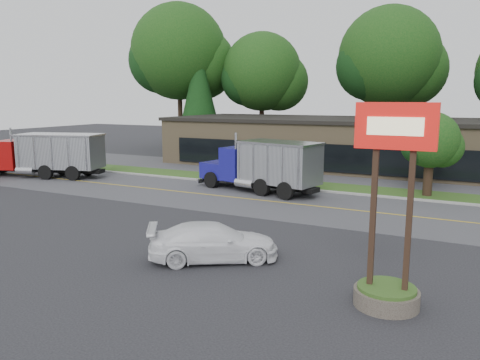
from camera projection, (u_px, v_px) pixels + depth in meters
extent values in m
plane|color=#343439|center=(152.00, 237.00, 20.73)|extent=(140.00, 140.00, 0.00)
cube|color=#5D5D63|center=(243.00, 199.00, 28.63)|extent=(60.00, 8.00, 0.02)
cube|color=gold|center=(243.00, 199.00, 28.63)|extent=(60.00, 0.12, 0.01)
cube|color=#9E9E99|center=(270.00, 187.00, 32.33)|extent=(60.00, 0.30, 0.12)
cube|color=#284D1A|center=(279.00, 183.00, 33.91)|extent=(60.00, 3.40, 0.03)
cube|color=#5D5D63|center=(302.00, 173.00, 38.30)|extent=(60.00, 7.00, 0.02)
cube|color=#917A59|center=(346.00, 144.00, 42.34)|extent=(32.00, 12.00, 4.00)
cylinder|color=#6B6054|center=(386.00, 297.00, 13.81)|extent=(1.90, 1.90, 0.50)
cylinder|color=#284D1A|center=(387.00, 288.00, 13.76)|extent=(1.70, 1.70, 0.10)
cube|color=#332116|center=(373.00, 218.00, 13.63)|extent=(0.16, 0.16, 5.00)
cube|color=#332116|center=(409.00, 222.00, 13.19)|extent=(0.16, 0.16, 5.00)
cube|color=red|center=(396.00, 126.00, 12.94)|extent=(2.20, 0.35, 1.30)
cube|color=beige|center=(395.00, 126.00, 12.78)|extent=(1.50, 0.04, 0.50)
cube|color=beige|center=(397.00, 126.00, 13.11)|extent=(1.50, 0.04, 0.50)
cylinder|color=#382619|center=(180.00, 123.00, 57.21)|extent=(0.56, 0.56, 6.22)
sphere|color=#113F12|center=(179.00, 52.00, 55.76)|extent=(11.37, 11.37, 11.37)
sphere|color=#113F12|center=(201.00, 64.00, 56.30)|extent=(8.52, 8.52, 8.52)
sphere|color=black|center=(162.00, 61.00, 55.80)|extent=(7.81, 7.81, 7.81)
cylinder|color=#382619|center=(262.00, 130.00, 54.63)|extent=(0.56, 0.56, 4.88)
sphere|color=#113F12|center=(262.00, 72.00, 53.49)|extent=(8.93, 8.93, 8.93)
sphere|color=#113F12|center=(279.00, 82.00, 53.92)|extent=(6.70, 6.70, 6.70)
sphere|color=black|center=(248.00, 79.00, 53.52)|extent=(6.14, 6.14, 6.14)
cylinder|color=#382619|center=(385.00, 131.00, 48.35)|extent=(0.56, 0.56, 5.49)
sphere|color=#113F12|center=(389.00, 57.00, 47.07)|extent=(10.05, 10.05, 10.05)
sphere|color=#113F12|center=(409.00, 70.00, 47.55)|extent=(7.54, 7.54, 7.54)
sphere|color=black|center=(371.00, 66.00, 47.10)|extent=(6.91, 6.91, 6.91)
cylinder|color=#382619|center=(200.00, 147.00, 54.12)|extent=(0.44, 0.44, 1.00)
cone|color=black|center=(199.00, 93.00, 53.06)|extent=(5.33, 5.33, 10.91)
cylinder|color=#382619|center=(428.00, 181.00, 29.29)|extent=(0.56, 0.56, 1.90)
sphere|color=#113F12|center=(431.00, 140.00, 28.85)|extent=(3.48, 3.48, 3.48)
sphere|color=#113F12|center=(442.00, 147.00, 29.02)|extent=(2.61, 2.61, 2.61)
sphere|color=black|center=(420.00, 145.00, 28.86)|extent=(2.39, 2.39, 2.39)
cube|color=black|center=(41.00, 170.00, 36.50)|extent=(10.11, 3.86, 0.28)
cube|color=#AC0D0C|center=(12.00, 154.00, 36.73)|extent=(2.39, 2.81, 2.20)
cube|color=black|center=(3.00, 149.00, 36.80)|extent=(0.65, 2.03, 0.90)
cube|color=silver|center=(61.00, 152.00, 35.93)|extent=(6.59, 4.13, 2.50)
cube|color=silver|center=(60.00, 135.00, 35.71)|extent=(6.77, 4.32, 0.12)
cylinder|color=black|center=(3.00, 166.00, 38.36)|extent=(1.15, 0.65, 1.10)
cylinder|color=black|center=(75.00, 168.00, 37.21)|extent=(1.15, 0.65, 1.10)
cylinder|color=black|center=(59.00, 173.00, 34.99)|extent=(1.15, 0.65, 1.10)
cube|color=black|center=(261.00, 183.00, 30.68)|extent=(8.25, 2.77, 0.28)
cube|color=navy|center=(221.00, 170.00, 32.82)|extent=(2.42, 2.67, 1.10)
cube|color=navy|center=(238.00, 163.00, 31.71)|extent=(1.92, 2.65, 2.20)
cube|color=black|center=(231.00, 157.00, 32.03)|extent=(0.52, 2.06, 0.90)
cube|color=silver|center=(280.00, 163.00, 29.53)|extent=(5.35, 3.51, 2.50)
cube|color=silver|center=(280.00, 143.00, 29.31)|extent=(5.52, 3.69, 0.12)
cylinder|color=black|center=(233.00, 176.00, 33.68)|extent=(1.15, 0.58, 1.10)
cylinder|color=black|center=(211.00, 180.00, 31.93)|extent=(1.15, 0.58, 1.10)
cylinder|color=black|center=(294.00, 184.00, 30.43)|extent=(1.15, 0.58, 1.10)
cylinder|color=black|center=(273.00, 189.00, 28.68)|extent=(1.15, 0.58, 1.10)
imported|color=white|center=(213.00, 242.00, 17.67)|extent=(5.15, 4.35, 1.41)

